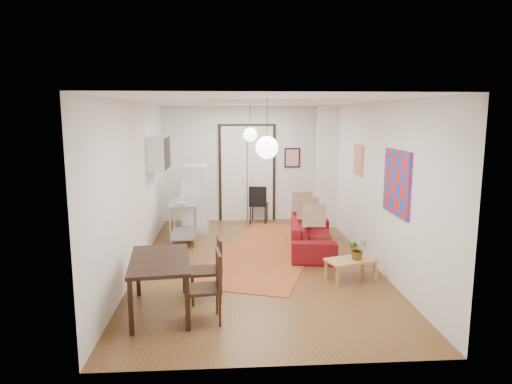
{
  "coord_description": "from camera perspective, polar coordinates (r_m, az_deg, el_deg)",
  "views": [
    {
      "loc": [
        -0.55,
        -8.0,
        2.67
      ],
      "look_at": [
        0.02,
        0.39,
        1.25
      ],
      "focal_mm": 32.0,
      "sensor_mm": 36.0,
      "label": 1
    }
  ],
  "objects": [
    {
      "name": "soap_bottle",
      "position": [
        9.99,
        -9.26,
        -0.45
      ],
      "size": [
        0.09,
        0.08,
        0.18
      ],
      "primitive_type": "imported",
      "rotation": [
        0.0,
        0.0,
        0.04
      ],
      "color": "#51A5B1",
      "rests_on": "kitchen_counter"
    },
    {
      "name": "dining_chair_far",
      "position": [
        6.13,
        -6.58,
        -10.82
      ],
      "size": [
        0.49,
        0.66,
        0.94
      ],
      "rotation": [
        0.0,
        0.0,
        -1.46
      ],
      "color": "#331910",
      "rests_on": "floor"
    },
    {
      "name": "kilim_rug",
      "position": [
        9.18,
        1.52,
        -7.29
      ],
      "size": [
        3.08,
        4.84,
        0.01
      ],
      "primitive_type": "cube",
      "rotation": [
        0.0,
        0.0,
        -0.33
      ],
      "color": "#C26430",
      "rests_on": "floor"
    },
    {
      "name": "painting_abstract",
      "position": [
        9.23,
        12.71,
        3.94
      ],
      "size": [
        0.05,
        0.5,
        0.6
      ],
      "primitive_type": "cube",
      "color": "beige",
      "rests_on": "wall_right"
    },
    {
      "name": "kitchen_counter",
      "position": [
        9.81,
        -9.04,
        -3.02
      ],
      "size": [
        0.6,
        1.14,
        0.86
      ],
      "rotation": [
        0.0,
        0.0,
        0.04
      ],
      "color": "silver",
      "rests_on": "floor"
    },
    {
      "name": "wall_front",
      "position": [
        4.7,
        3.01,
        -5.51
      ],
      "size": [
        4.2,
        0.02,
        2.9
      ],
      "primitive_type": "cube",
      "color": "silver",
      "rests_on": "floor"
    },
    {
      "name": "poster_back",
      "position": [
        11.65,
        4.55,
        4.29
      ],
      "size": [
        0.4,
        0.03,
        0.5
      ],
      "primitive_type": "cube",
      "color": "red",
      "rests_on": "wall_back"
    },
    {
      "name": "print_left",
      "position": [
        10.14,
        -12.53,
        5.29
      ],
      "size": [
        0.03,
        0.44,
        0.54
      ],
      "primitive_type": "cube",
      "color": "#9C6A41",
      "rests_on": "wall_left"
    },
    {
      "name": "dining_table",
      "position": [
        6.39,
        -11.95,
        -8.88
      ],
      "size": [
        0.93,
        1.45,
        0.76
      ],
      "rotation": [
        0.0,
        0.0,
        0.11
      ],
      "color": "black",
      "rests_on": "floor"
    },
    {
      "name": "stub_partition",
      "position": [
        10.89,
        8.9,
        3.04
      ],
      "size": [
        0.5,
        0.1,
        2.9
      ],
      "primitive_type": "cube",
      "color": "silver",
      "rests_on": "floor"
    },
    {
      "name": "sofa",
      "position": [
        9.2,
        7.01,
        -5.37
      ],
      "size": [
        2.2,
        1.11,
        0.61
      ],
      "primitive_type": "imported",
      "rotation": [
        0.0,
        0.0,
        1.43
      ],
      "color": "maroon",
      "rests_on": "floor"
    },
    {
      "name": "ceiling",
      "position": [
        8.03,
        0.06,
        11.22
      ],
      "size": [
        4.2,
        7.0,
        0.02
      ],
      "primitive_type": "cube",
      "color": "white",
      "rests_on": "wall_back"
    },
    {
      "name": "wall_back",
      "position": [
        11.58,
        -1.13,
        3.54
      ],
      "size": [
        4.2,
        0.02,
        2.9
      ],
      "primitive_type": "cube",
      "color": "silver",
      "rests_on": "floor"
    },
    {
      "name": "wall_right",
      "position": [
        8.52,
        14.3,
        1.05
      ],
      "size": [
        0.02,
        7.0,
        2.9
      ],
      "primitive_type": "cube",
      "color": "silver",
      "rests_on": "floor"
    },
    {
      "name": "wall_left",
      "position": [
        8.24,
        -14.66,
        0.75
      ],
      "size": [
        0.02,
        7.0,
        2.9
      ],
      "primitive_type": "cube",
      "color": "silver",
      "rests_on": "floor"
    },
    {
      "name": "black_side_chair",
      "position": [
        11.47,
        0.31,
        -1.04
      ],
      "size": [
        0.51,
        0.52,
        0.95
      ],
      "rotation": [
        0.0,
        0.0,
        2.93
      ],
      "color": "black",
      "rests_on": "floor"
    },
    {
      "name": "coffee_table",
      "position": [
        7.68,
        11.77,
        -8.56
      ],
      "size": [
        0.89,
        0.66,
        0.35
      ],
      "rotation": [
        0.0,
        0.0,
        0.3
      ],
      "color": "tan",
      "rests_on": "floor"
    },
    {
      "name": "potted_plant",
      "position": [
        7.65,
        12.55,
        -6.97
      ],
      "size": [
        0.35,
        0.37,
        0.34
      ],
      "primitive_type": "imported",
      "rotation": [
        0.0,
        0.0,
        0.3
      ],
      "color": "#3C662E",
      "rests_on": "coffee_table"
    },
    {
      "name": "pendant_front",
      "position": [
        6.04,
        1.37,
        5.59
      ],
      "size": [
        0.3,
        0.3,
        0.8
      ],
      "color": "white",
      "rests_on": "ceiling"
    },
    {
      "name": "pendant_back",
      "position": [
        10.03,
        -0.73,
        7.19
      ],
      "size": [
        0.3,
        0.3,
        0.8
      ],
      "color": "white",
      "rests_on": "ceiling"
    },
    {
      "name": "double_doors",
      "position": [
        11.57,
        -1.11,
        2.29
      ],
      "size": [
        1.44,
        0.06,
        2.5
      ],
      "primitive_type": "cube",
      "color": "white",
      "rests_on": "wall_back"
    },
    {
      "name": "bowl",
      "position": [
        9.45,
        -9.25,
        -1.41
      ],
      "size": [
        0.21,
        0.21,
        0.05
      ],
      "primitive_type": "imported",
      "rotation": [
        0.0,
        0.0,
        0.04
      ],
      "color": "silver",
      "rests_on": "kitchen_counter"
    },
    {
      "name": "painting_popart",
      "position": [
        7.32,
        17.2,
        1.13
      ],
      "size": [
        0.05,
        1.0,
        1.0
      ],
      "primitive_type": "cube",
      "color": "red",
      "rests_on": "wall_right"
    },
    {
      "name": "floor",
      "position": [
        8.46,
        0.06,
        -8.83
      ],
      "size": [
        7.0,
        7.0,
        0.0
      ],
      "primitive_type": "plane",
      "color": "brown",
      "rests_on": "ground"
    },
    {
      "name": "wall_cabinet",
      "position": [
        9.63,
        -12.08,
        4.79
      ],
      "size": [
        0.35,
        1.0,
        0.7
      ],
      "primitive_type": "cube",
      "color": "white",
      "rests_on": "wall_left"
    },
    {
      "name": "dining_chair_near",
      "position": [
        6.79,
        -6.31,
        -8.76
      ],
      "size": [
        0.49,
        0.66,
        0.94
      ],
      "rotation": [
        0.0,
        0.0,
        -1.46
      ],
      "color": "#331910",
      "rests_on": "floor"
    },
    {
      "name": "fridge",
      "position": [
        10.58,
        -7.6,
        -0.83
      ],
      "size": [
        0.59,
        0.59,
        1.55
      ],
      "primitive_type": "cube",
      "rotation": [
        0.0,
        0.0,
        -0.09
      ],
      "color": "white",
      "rests_on": "floor"
    }
  ]
}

